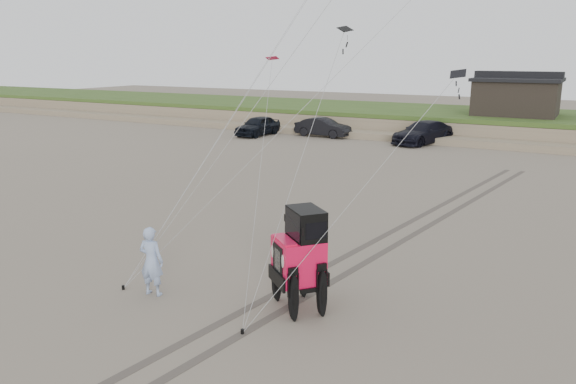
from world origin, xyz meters
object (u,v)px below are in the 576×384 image
(truck_c, at_px, (423,133))
(cabin, at_px, (517,95))
(truck_a, at_px, (258,126))
(jeep, at_px, (299,269))
(truck_b, at_px, (323,127))
(man, at_px, (151,261))

(truck_c, bearing_deg, cabin, 72.44)
(truck_a, bearing_deg, jeep, -53.88)
(truck_b, distance_m, jeep, 31.06)
(truck_b, xyz_separation_m, man, (9.05, -29.45, 0.22))
(truck_a, height_order, truck_c, truck_c)
(truck_a, height_order, man, man)
(truck_a, distance_m, man, 30.82)
(truck_b, relative_size, man, 2.35)
(cabin, relative_size, truck_a, 1.40)
(truck_a, xyz_separation_m, jeep, (17.73, -26.32, 0.27))
(truck_c, bearing_deg, man, -68.28)
(man, bearing_deg, truck_b, -81.85)
(truck_b, bearing_deg, man, -159.66)
(truck_c, xyz_separation_m, jeep, (4.94, -28.58, 0.24))
(cabin, xyz_separation_m, truck_b, (-13.17, -7.24, -2.50))
(truck_a, relative_size, truck_c, 0.82)
(jeep, relative_size, man, 2.94)
(truck_c, bearing_deg, jeep, -60.63)
(truck_b, bearing_deg, cabin, -57.95)
(cabin, height_order, truck_c, cabin)
(truck_a, distance_m, jeep, 31.74)
(truck_c, distance_m, man, 29.78)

